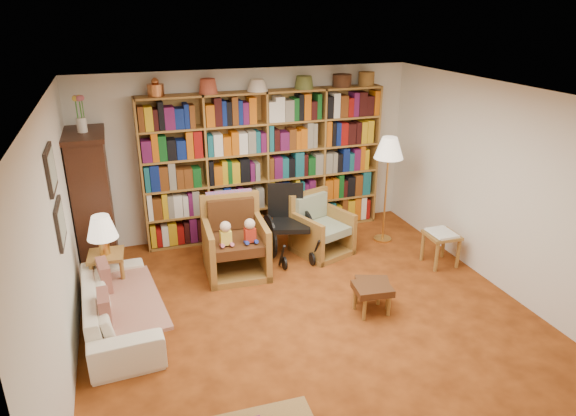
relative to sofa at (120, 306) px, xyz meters
name	(u,v)px	position (x,y,z in m)	size (l,w,h in m)	color
floor	(307,312)	(2.05, -0.38, -0.27)	(5.00, 5.00, 0.00)	#9D4A18
ceiling	(311,96)	(2.05, -0.38, 2.23)	(5.00, 5.00, 0.00)	white
wall_back	(250,154)	(2.05, 2.12, 0.98)	(5.00, 5.00, 0.00)	white
wall_front	(447,352)	(2.05, -2.88, 0.98)	(5.00, 5.00, 0.00)	white
wall_left	(57,246)	(-0.45, -0.38, 0.98)	(5.00, 5.00, 0.00)	white
wall_right	(500,188)	(4.55, -0.38, 0.98)	(5.00, 5.00, 0.00)	white
bookshelf	(266,161)	(2.25, 1.94, 0.90)	(3.60, 0.30, 2.42)	#A47233
curio_cabinet	(93,200)	(-0.20, 1.62, 0.69)	(0.50, 0.95, 2.40)	#34180E
framed_pictures	(56,197)	(-0.43, -0.08, 1.36)	(0.03, 0.52, 0.97)	black
sofa	(120,306)	(0.00, 0.00, 0.00)	(0.72, 1.83, 0.53)	#F0E4CB
sofa_throw	(124,303)	(0.05, 0.00, 0.03)	(0.76, 1.43, 0.04)	#CBB694
cushion_left	(105,279)	(-0.13, 0.35, 0.18)	(0.11, 0.36, 0.36)	maroon
cushion_right	(105,311)	(-0.13, -0.35, 0.18)	(0.11, 0.35, 0.35)	maroon
side_table_lamp	(107,266)	(-0.10, 0.66, 0.18)	(0.43, 0.43, 0.61)	#A47233
table_lamp	(102,228)	(-0.10, 0.66, 0.67)	(0.35, 0.35, 0.48)	gold
armchair_leather	(234,241)	(1.50, 0.94, 0.14)	(0.84, 0.89, 1.02)	#A47233
armchair_sage	(320,229)	(2.80, 1.10, 0.06)	(0.92, 0.92, 0.85)	#A47233
wheelchair	(289,224)	(2.33, 1.11, 0.20)	(0.62, 0.82, 1.02)	black
floor_lamp	(389,152)	(3.84, 1.12, 1.11)	(0.42, 0.42, 1.60)	gold
side_table_papers	(441,239)	(4.20, 0.17, 0.11)	(0.43, 0.43, 0.48)	#A47233
footstool_a	(372,286)	(2.82, -0.50, 0.00)	(0.48, 0.44, 0.33)	#492C13
footstool_b	(372,290)	(2.76, -0.61, 0.02)	(0.45, 0.40, 0.35)	#492C13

